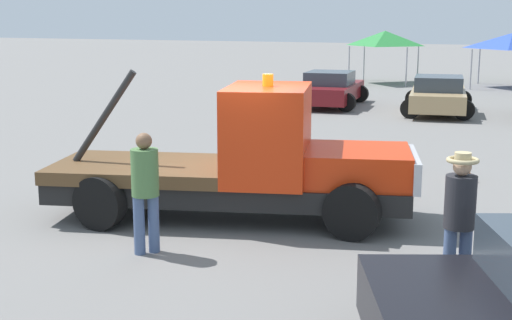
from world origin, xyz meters
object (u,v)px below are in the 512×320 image
(parked_car_maroon, at_px, (330,89))
(parked_car_tan, at_px, (438,95))
(person_at_hood, at_px, (145,185))
(tow_truck, at_px, (251,164))
(canopy_tent_blue, at_px, (512,41))
(canopy_tent_green, at_px, (385,38))
(person_near_truck, at_px, (460,211))
(traffic_cone, at_px, (465,169))

(parked_car_maroon, bearing_deg, parked_car_tan, -103.55)
(person_at_hood, bearing_deg, parked_car_tan, -53.12)
(tow_truck, distance_m, person_at_hood, 2.34)
(canopy_tent_blue, bearing_deg, canopy_tent_green, -178.76)
(person_at_hood, bearing_deg, parked_car_maroon, -39.63)
(tow_truck, height_order, canopy_tent_blue, canopy_tent_blue)
(canopy_tent_blue, bearing_deg, person_at_hood, -96.03)
(tow_truck, relative_size, parked_car_tan, 1.34)
(parked_car_tan, bearing_deg, person_near_truck, -178.63)
(parked_car_maroon, bearing_deg, person_near_truck, -163.82)
(parked_car_tan, height_order, canopy_tent_green, canopy_tent_green)
(person_near_truck, relative_size, person_at_hood, 1.00)
(parked_car_maroon, relative_size, parked_car_tan, 0.98)
(canopy_tent_green, bearing_deg, parked_car_maroon, -87.99)
(traffic_cone, bearing_deg, parked_car_tan, 102.26)
(canopy_tent_green, relative_size, traffic_cone, 5.38)
(person_at_hood, height_order, parked_car_tan, person_at_hood)
(parked_car_tan, xyz_separation_m, canopy_tent_green, (-4.50, 10.71, 1.64))
(person_near_truck, xyz_separation_m, canopy_tent_green, (-7.51, 27.57, 1.24))
(person_near_truck, distance_m, canopy_tent_blue, 27.76)
(parked_car_tan, relative_size, traffic_cone, 8.71)
(tow_truck, bearing_deg, canopy_tent_blue, 69.39)
(person_near_truck, xyz_separation_m, canopy_tent_blue, (-1.39, 27.70, 1.19))
(person_near_truck, bearing_deg, canopy_tent_blue, -32.47)
(canopy_tent_green, xyz_separation_m, traffic_cone, (6.79, -21.24, -2.03))
(parked_car_maroon, bearing_deg, canopy_tent_blue, -35.35)
(tow_truck, xyz_separation_m, person_at_hood, (-0.67, -2.24, 0.07))
(parked_car_tan, xyz_separation_m, canopy_tent_blue, (1.62, 10.84, 1.59))
(tow_truck, xyz_separation_m, parked_car_maroon, (-3.47, 15.41, -0.31))
(parked_car_maroon, xyz_separation_m, canopy_tent_blue, (5.76, 10.30, 1.59))
(canopy_tent_green, height_order, canopy_tent_blue, canopy_tent_green)
(tow_truck, bearing_deg, person_near_truck, -43.99)
(traffic_cone, bearing_deg, person_near_truck, -83.53)
(parked_car_maroon, distance_m, canopy_tent_blue, 11.91)
(person_at_hood, bearing_deg, canopy_tent_blue, -54.69)
(tow_truck, height_order, person_near_truck, tow_truck)
(person_near_truck, xyz_separation_m, person_at_hood, (-4.34, -0.25, -0.02))
(parked_car_tan, bearing_deg, canopy_tent_blue, -17.23)
(tow_truck, bearing_deg, canopy_tent_green, 82.99)
(parked_car_maroon, height_order, canopy_tent_green, canopy_tent_green)
(tow_truck, relative_size, canopy_tent_blue, 1.92)
(person_near_truck, relative_size, parked_car_maroon, 0.38)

